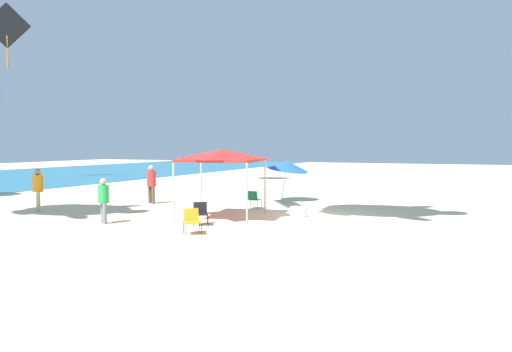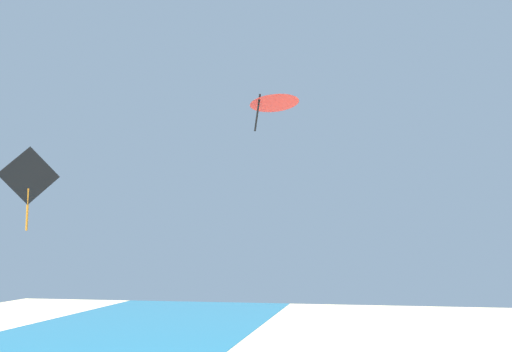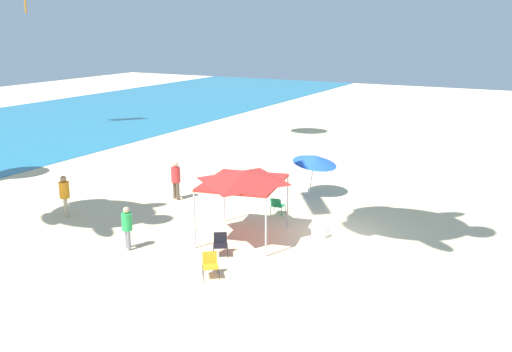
{
  "view_description": "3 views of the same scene",
  "coord_description": "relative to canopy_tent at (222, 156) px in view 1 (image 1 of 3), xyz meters",
  "views": [
    {
      "loc": [
        -20.74,
        -6.69,
        2.95
      ],
      "look_at": [
        -0.56,
        2.12,
        1.61
      ],
      "focal_mm": 37.52,
      "sensor_mm": 36.0,
      "label": 1
    },
    {
      "loc": [
        -21.28,
        8.62,
        8.26
      ],
      "look_at": [
        -1.21,
        12.49,
        10.66
      ],
      "focal_mm": 40.63,
      "sensor_mm": 36.0,
      "label": 2
    },
    {
      "loc": [
        -21.34,
        -7.93,
        8.38
      ],
      "look_at": [
        -0.44,
        3.21,
        2.19
      ],
      "focal_mm": 41.27,
      "sensor_mm": 36.0,
      "label": 3
    }
  ],
  "objects": [
    {
      "name": "beach_umbrella",
      "position": [
        6.95,
        -0.19,
        -0.64
      ],
      "size": [
        2.25,
        2.25,
        2.29
      ],
      "color": "silver",
      "rests_on": "ground"
    },
    {
      "name": "ground",
      "position": [
        1.92,
        -3.0,
        -2.52
      ],
      "size": [
        120.0,
        120.0,
        0.1
      ],
      "primitive_type": "cube",
      "color": "beige"
    },
    {
      "name": "person_kite_handler",
      "position": [
        3.1,
        5.5,
        -1.36
      ],
      "size": [
        0.45,
        0.47,
        1.89
      ],
      "rotation": [
        0.0,
        0.0,
        4.24
      ],
      "color": "brown",
      "rests_on": "ground"
    },
    {
      "name": "cooler_box",
      "position": [
        1.57,
        -2.69,
        -2.27
      ],
      "size": [
        0.5,
        0.67,
        0.4
      ],
      "color": "white",
      "rests_on": "ground"
    },
    {
      "name": "folding_chair_near_cooler",
      "position": [
        -1.99,
        -0.14,
        -2.0
      ],
      "size": [
        0.8,
        0.77,
        0.82
      ],
      "rotation": [
        0.0,
        0.0,
        5.27
      ],
      "color": "black",
      "rests_on": "ground"
    },
    {
      "name": "person_watching_sky",
      "position": [
        -1.37,
        8.31,
        -1.38
      ],
      "size": [
        0.44,
        0.44,
        1.87
      ],
      "rotation": [
        0.0,
        0.0,
        3.98
      ],
      "color": "#C6B28C",
      "rests_on": "ground"
    },
    {
      "name": "person_far_stroller",
      "position": [
        -3.15,
        3.28,
        -1.48
      ],
      "size": [
        0.4,
        0.4,
        1.68
      ],
      "rotation": [
        0.0,
        0.0,
        0.92
      ],
      "color": "slate",
      "rests_on": "ground"
    },
    {
      "name": "kite_diamond_black",
      "position": [
        13.44,
        26.52,
        9.87
      ],
      "size": [
        2.28,
        3.03,
        5.32
      ],
      "rotation": [
        0.0,
        0.0,
        2.23
      ],
      "color": "black"
    },
    {
      "name": "folding_chair_right_of_tent",
      "position": [
        -3.79,
        -0.83,
        -2.0
      ],
      "size": [
        0.81,
        0.79,
        0.82
      ],
      "rotation": [
        0.0,
        0.0,
        5.37
      ],
      "color": "black",
      "rests_on": "ground"
    },
    {
      "name": "canopy_tent",
      "position": [
        0.0,
        0.0,
        0.0
      ],
      "size": [
        3.85,
        3.48,
        2.72
      ],
      "rotation": [
        0.0,
        0.0,
        0.19
      ],
      "color": "#B7B7BC",
      "rests_on": "ground"
    },
    {
      "name": "folding_chair_facing_ocean",
      "position": [
        3.24,
        0.08,
        -2.0
      ],
      "size": [
        0.67,
        0.59,
        0.82
      ],
      "rotation": [
        0.0,
        0.0,
        1.67
      ],
      "color": "black",
      "rests_on": "ground"
    }
  ]
}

